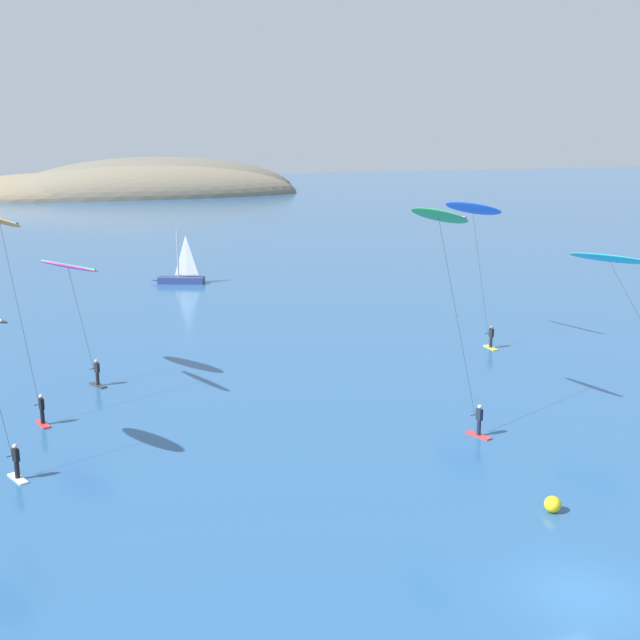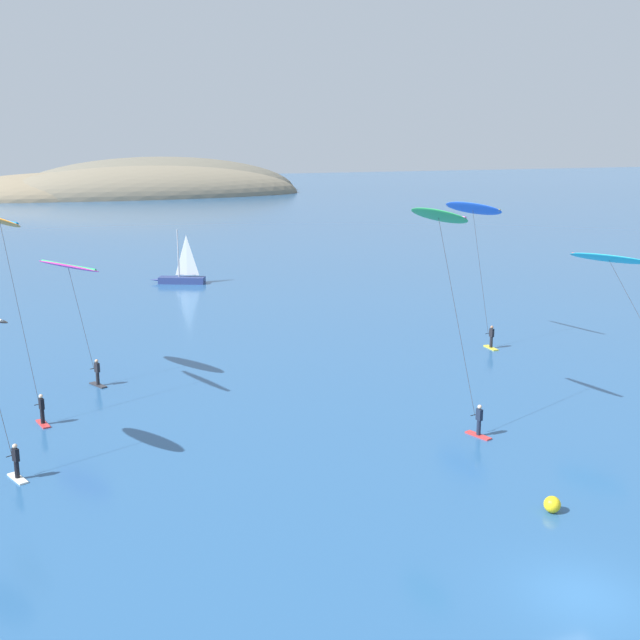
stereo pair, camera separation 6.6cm
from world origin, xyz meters
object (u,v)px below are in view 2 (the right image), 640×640
at_px(kitesurfer_magenta, 70,273).
at_px(marker_buoy, 552,504).
at_px(kitesurfer_blue, 474,218).
at_px(kitesurfer_cyan, 615,270).
at_px(kitesurfer_orange, 3,237).
at_px(sailboat_near, 179,277).
at_px(kitesurfer_green, 442,234).

height_order(kitesurfer_magenta, marker_buoy, kitesurfer_magenta).
bearing_deg(kitesurfer_blue, kitesurfer_cyan, -72.33).
relative_size(kitesurfer_magenta, marker_buoy, 10.89).
bearing_deg(kitesurfer_orange, marker_buoy, -49.30).
bearing_deg(kitesurfer_cyan, kitesurfer_magenta, 158.44).
bearing_deg(sailboat_near, kitesurfer_green, -85.71).
relative_size(kitesurfer_cyan, kitesurfer_orange, 0.72).
xyz_separation_m(kitesurfer_blue, kitesurfer_magenta, (-28.45, 1.77, -2.46)).
xyz_separation_m(kitesurfer_green, kitesurfer_magenta, (-17.51, 15.10, -3.25)).
distance_m(sailboat_near, marker_buoy, 58.33).
bearing_deg(kitesurfer_orange, kitesurfer_green, -26.91).
distance_m(kitesurfer_cyan, kitesurfer_blue, 11.63).
xyz_separation_m(sailboat_near, kitesurfer_cyan, (17.87, -43.81, 6.29)).
height_order(kitesurfer_orange, kitesurfer_magenta, kitesurfer_orange).
bearing_deg(sailboat_near, kitesurfer_orange, -116.65).
height_order(sailboat_near, kitesurfer_green, kitesurfer_green).
relative_size(sailboat_near, kitesurfer_green, 0.49).
xyz_separation_m(kitesurfer_orange, kitesurfer_green, (21.29, -10.81, 0.34)).
bearing_deg(kitesurfer_magenta, sailboat_near, 65.78).
height_order(kitesurfer_blue, kitesurfer_green, kitesurfer_green).
height_order(kitesurfer_blue, kitesurfer_orange, kitesurfer_orange).
height_order(kitesurfer_cyan, kitesurfer_blue, kitesurfer_blue).
bearing_deg(kitesurfer_green, kitesurfer_orange, 153.09).
relative_size(kitesurfer_cyan, kitesurfer_green, 0.69).
bearing_deg(marker_buoy, kitesurfer_orange, 130.70).
bearing_deg(marker_buoy, sailboat_near, 91.76).
height_order(sailboat_near, kitesurfer_blue, kitesurfer_blue).
bearing_deg(kitesurfer_orange, kitesurfer_magenta, 48.66).
relative_size(kitesurfer_cyan, marker_buoy, 11.40).
xyz_separation_m(kitesurfer_green, marker_buoy, (-1.69, -11.99, -9.79)).
distance_m(kitesurfer_cyan, kitesurfer_magenta, 34.30).
height_order(kitesurfer_blue, kitesurfer_magenta, kitesurfer_blue).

